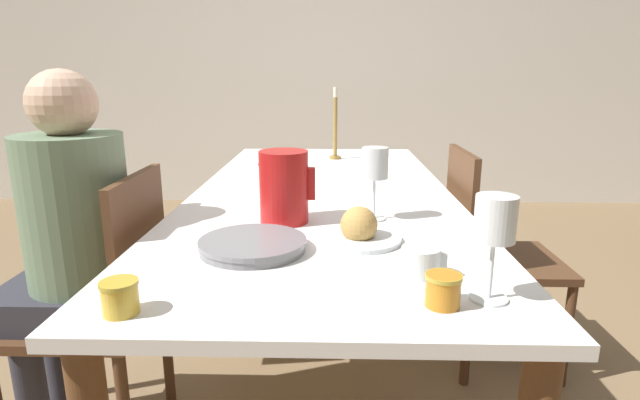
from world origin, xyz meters
name	(u,v)px	position (x,y,z in m)	size (l,w,h in m)	color
ground_plane	(322,366)	(0.00, 0.00, 0.00)	(20.00, 20.00, 0.00)	#7F6647
wall_back	(329,57)	(0.00, 2.74, 1.30)	(10.00, 0.06, 2.60)	silver
dining_table	(322,213)	(0.00, 0.00, 0.65)	(0.95, 2.15, 0.73)	white
chair_person_side	(105,304)	(-0.66, -0.41, 0.47)	(0.42, 0.42, 0.88)	#51331E
chair_opposite	(489,252)	(0.66, 0.08, 0.47)	(0.42, 0.42, 0.88)	#51331E
person_seated	(68,235)	(-0.75, -0.42, 0.70)	(0.39, 0.41, 1.18)	#33333D
red_pitcher	(284,187)	(-0.10, -0.39, 0.84)	(0.17, 0.14, 0.21)	red
wine_glass_water	(375,166)	(0.16, -0.36, 0.90)	(0.08, 0.08, 0.22)	white
wine_glass_juice	(495,225)	(0.34, -0.90, 0.89)	(0.08, 0.08, 0.21)	white
teacup_near_person	(421,265)	(0.23, -0.80, 0.76)	(0.14, 0.14, 0.07)	silver
serving_tray	(253,245)	(-0.16, -0.64, 0.75)	(0.27, 0.27, 0.03)	gray
bread_plate	(359,230)	(0.11, -0.56, 0.76)	(0.22, 0.22, 0.10)	silver
jam_jar_amber	(120,296)	(-0.35, -0.98, 0.77)	(0.07, 0.07, 0.06)	gold
jam_jar_red	(443,289)	(0.25, -0.93, 0.77)	(0.07, 0.07, 0.06)	#C67A1E
candlestick_tall	(335,131)	(0.05, 0.74, 0.88)	(0.06, 0.06, 0.36)	olive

